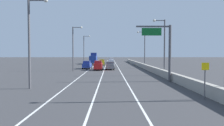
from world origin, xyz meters
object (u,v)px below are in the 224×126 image
at_px(lamp_post_right_third, 144,47).
at_px(car_white_2, 111,60).
at_px(lamp_post_right_near, 223,31).
at_px(car_blue_4, 87,65).
at_px(car_red_0, 98,65).
at_px(car_yellow_3, 102,62).
at_px(lamp_post_left_mid, 74,45).
at_px(overhead_sign_gantry, 164,46).
at_px(lamp_post_left_near, 32,37).
at_px(lamp_post_left_far, 85,48).
at_px(box_truck, 93,59).
at_px(lamp_post_right_second, 163,43).
at_px(speed_advisory_sign, 205,78).
at_px(car_gray_1, 110,65).

height_order(lamp_post_right_third, car_white_2, lamp_post_right_third).
bearing_deg(lamp_post_right_near, car_blue_4, 111.54).
xyz_separation_m(car_red_0, car_yellow_3, (0.05, 20.63, -0.10)).
xyz_separation_m(lamp_post_right_third, lamp_post_left_mid, (-16.32, -9.97, 0.00)).
bearing_deg(overhead_sign_gantry, car_yellow_3, 103.42).
height_order(lamp_post_right_third, lamp_post_left_near, same).
bearing_deg(lamp_post_left_near, lamp_post_left_far, 89.89).
distance_m(lamp_post_left_near, car_blue_4, 31.24).
xyz_separation_m(lamp_post_right_near, box_truck, (-14.89, 62.73, -3.64)).
bearing_deg(lamp_post_right_second, lamp_post_right_third, 90.60).
relative_size(lamp_post_left_near, car_blue_4, 2.11).
distance_m(lamp_post_left_near, box_truck, 56.89).
xyz_separation_m(overhead_sign_gantry, car_white_2, (-6.76, 57.45, -3.71)).
xyz_separation_m(speed_advisory_sign, car_red_0, (-10.28, 32.07, -0.70)).
bearing_deg(lamp_post_right_second, lamp_post_left_near, -140.82).
bearing_deg(lamp_post_right_near, car_red_0, 109.60).
height_order(lamp_post_right_second, car_red_0, lamp_post_right_second).
height_order(lamp_post_right_near, lamp_post_left_near, same).
height_order(car_yellow_3, box_truck, box_truck).
bearing_deg(speed_advisory_sign, lamp_post_left_near, 160.22).
xyz_separation_m(overhead_sign_gantry, car_red_0, (-9.84, 20.40, -3.66)).
height_order(car_gray_1, box_truck, box_truck).
relative_size(car_white_2, box_truck, 0.51).
bearing_deg(car_gray_1, overhead_sign_gantry, -72.07).
xyz_separation_m(lamp_post_right_third, lamp_post_left_far, (-16.83, 13.99, 0.00)).
bearing_deg(car_blue_4, box_truck, 90.81).
distance_m(lamp_post_right_near, car_blue_4, 39.82).
height_order(lamp_post_left_mid, car_yellow_3, lamp_post_left_mid).
height_order(lamp_post_right_near, car_blue_4, lamp_post_right_near).
distance_m(overhead_sign_gantry, car_white_2, 57.96).
relative_size(lamp_post_left_far, car_blue_4, 2.11).
xyz_separation_m(lamp_post_right_third, lamp_post_left_near, (-16.92, -33.93, 0.00)).
bearing_deg(box_truck, lamp_post_left_far, -103.52).
xyz_separation_m(lamp_post_right_third, car_gray_1, (-8.65, -5.87, -4.53)).
bearing_deg(lamp_post_right_near, car_white_2, 96.94).
relative_size(lamp_post_right_near, car_yellow_3, 2.01).
bearing_deg(box_truck, overhead_sign_gantry, -75.42).
xyz_separation_m(lamp_post_right_second, car_gray_1, (-8.86, 14.09, -4.53)).
bearing_deg(box_truck, lamp_post_right_second, -70.77).
relative_size(lamp_post_left_far, car_gray_1, 2.04).
relative_size(lamp_post_left_near, car_gray_1, 2.04).
distance_m(car_red_0, car_white_2, 37.18).
height_order(speed_advisory_sign, lamp_post_left_far, lamp_post_left_far).
xyz_separation_m(car_yellow_3, box_truck, (-3.42, 9.73, 0.88)).
xyz_separation_m(lamp_post_right_second, box_truck, (-14.92, 42.77, -3.64)).
xyz_separation_m(car_white_2, car_blue_4, (-6.07, -32.61, -0.04)).
xyz_separation_m(lamp_post_right_second, car_blue_4, (-14.55, 16.84, -4.51)).
distance_m(lamp_post_left_far, car_red_0, 22.67).
height_order(lamp_post_right_near, lamp_post_left_mid, same).
bearing_deg(lamp_post_left_near, car_yellow_3, 83.17).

